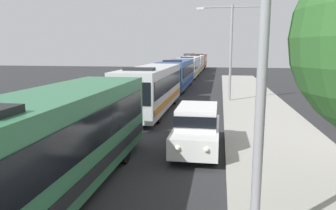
{
  "coord_description": "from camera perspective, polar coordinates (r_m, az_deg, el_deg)",
  "views": [
    {
      "loc": [
        3.3,
        3.63,
        4.25
      ],
      "look_at": [
        0.86,
        18.56,
        1.6
      ],
      "focal_mm": 34.04,
      "sensor_mm": 36.0,
      "label": 1
    }
  ],
  "objects": [
    {
      "name": "bus_fourth_in_line",
      "position": [
        48.36,
        3.84,
        6.91
      ],
      "size": [
        2.58,
        12.07,
        3.21
      ],
      "color": "silver",
      "rests_on": "ground_plane"
    },
    {
      "name": "bus_second_in_line",
      "position": [
        21.86,
        -2.93,
        3.22
      ],
      "size": [
        2.58,
        11.27,
        3.21
      ],
      "color": "silver",
      "rests_on": "ground_plane"
    },
    {
      "name": "bus_tail_end",
      "position": [
        75.13,
        5.82,
        7.97
      ],
      "size": [
        2.58,
        11.55,
        3.21
      ],
      "color": "maroon",
      "rests_on": "ground_plane"
    },
    {
      "name": "box_truck_oncoming",
      "position": [
        81.93,
        3.78,
        8.17
      ],
      "size": [
        2.35,
        7.56,
        3.15
      ],
      "color": "white",
      "rests_on": "ground_plane"
    },
    {
      "name": "streetlamp_mid",
      "position": [
        26.07,
        11.25,
        10.96
      ],
      "size": [
        5.52,
        0.28,
        7.52
      ],
      "color": "gray",
      "rests_on": "sidewalk"
    },
    {
      "name": "bus_lead",
      "position": [
        9.77,
        -19.3,
        -5.83
      ],
      "size": [
        2.58,
        10.5,
        3.21
      ],
      "color": "#33724C",
      "rests_on": "ground_plane"
    },
    {
      "name": "bus_middle",
      "position": [
        34.82,
        1.68,
        5.75
      ],
      "size": [
        2.58,
        12.32,
        3.21
      ],
      "color": "#284C8C",
      "rests_on": "ground_plane"
    },
    {
      "name": "bus_rear",
      "position": [
        61.76,
        5.05,
        7.56
      ],
      "size": [
        2.58,
        12.26,
        3.21
      ],
      "color": "silver",
      "rests_on": "ground_plane"
    },
    {
      "name": "white_suv",
      "position": [
        13.52,
        5.21,
        -3.85
      ],
      "size": [
        1.86,
        4.73,
        1.9
      ],
      "color": "white",
      "rests_on": "ground_plane"
    }
  ]
}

